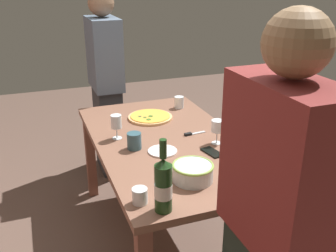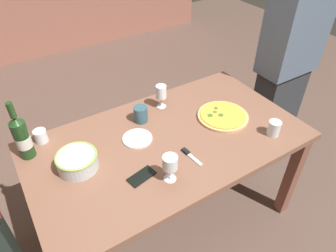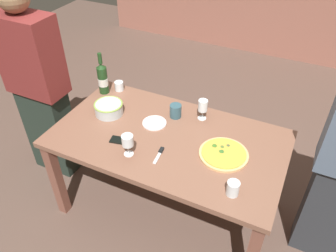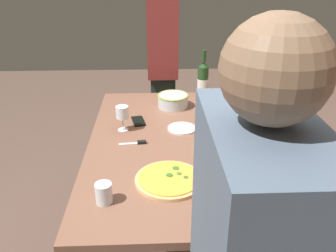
# 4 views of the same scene
# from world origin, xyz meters

# --- Properties ---
(ground_plane) EXTENTS (8.00, 8.00, 0.00)m
(ground_plane) POSITION_xyz_m (0.00, 0.00, 0.00)
(ground_plane) COLOR brown
(dining_table) EXTENTS (1.60, 0.90, 0.75)m
(dining_table) POSITION_xyz_m (0.00, 0.00, 0.66)
(dining_table) COLOR brown
(dining_table) RESTS_ON ground
(pizza) EXTENTS (0.32, 0.32, 0.03)m
(pizza) POSITION_xyz_m (0.40, -0.01, 0.76)
(pizza) COLOR #E5B273
(pizza) RESTS_ON dining_table
(serving_bowl) EXTENTS (0.22, 0.22, 0.09)m
(serving_bowl) POSITION_xyz_m (-0.52, 0.06, 0.80)
(serving_bowl) COLOR silver
(serving_bowl) RESTS_ON dining_table
(wine_bottle) EXTENTS (0.08, 0.08, 0.35)m
(wine_bottle) POSITION_xyz_m (-0.72, 0.29, 0.88)
(wine_bottle) COLOR #1E3E1B
(wine_bottle) RESTS_ON dining_table
(wine_glass_near_pizza) EXTENTS (0.08, 0.08, 0.15)m
(wine_glass_near_pizza) POSITION_xyz_m (-0.16, -0.27, 0.86)
(wine_glass_near_pizza) COLOR white
(wine_glass_near_pizza) RESTS_ON dining_table
(wine_glass_by_bottle) EXTENTS (0.07, 0.07, 0.16)m
(wine_glass_by_bottle) POSITION_xyz_m (0.14, 0.30, 0.86)
(wine_glass_by_bottle) COLOR white
(wine_glass_by_bottle) RESTS_ON dining_table
(cup_amber) EXTENTS (0.07, 0.07, 0.08)m
(cup_amber) POSITION_xyz_m (-0.63, 0.37, 0.79)
(cup_amber) COLOR white
(cup_amber) RESTS_ON dining_table
(cup_ceramic) EXTENTS (0.07, 0.07, 0.09)m
(cup_ceramic) POSITION_xyz_m (0.55, -0.29, 0.80)
(cup_ceramic) COLOR white
(cup_ceramic) RESTS_ON dining_table
(cup_spare) EXTENTS (0.09, 0.09, 0.10)m
(cup_spare) POSITION_xyz_m (-0.05, 0.24, 0.80)
(cup_spare) COLOR #335763
(cup_spare) RESTS_ON dining_table
(side_plate) EXTENTS (0.17, 0.17, 0.01)m
(side_plate) POSITION_xyz_m (-0.15, 0.09, 0.76)
(side_plate) COLOR white
(side_plate) RESTS_ON dining_table
(cell_phone) EXTENTS (0.16, 0.10, 0.01)m
(cell_phone) POSITION_xyz_m (-0.27, -0.18, 0.76)
(cell_phone) COLOR black
(cell_phone) RESTS_ON dining_table
(pizza_knife) EXTENTS (0.04, 0.15, 0.02)m
(pizza_knife) POSITION_xyz_m (0.03, -0.18, 0.76)
(pizza_knife) COLOR silver
(pizza_knife) RESTS_ON dining_table
(person_host) EXTENTS (0.45, 0.24, 1.61)m
(person_host) POSITION_xyz_m (1.16, 0.15, 0.81)
(person_host) COLOR #303338
(person_host) RESTS_ON ground
(person_guest_left) EXTENTS (0.46, 0.24, 1.66)m
(person_guest_left) POSITION_xyz_m (-1.13, -0.00, 0.84)
(person_guest_left) COLOR #232F27
(person_guest_left) RESTS_ON ground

